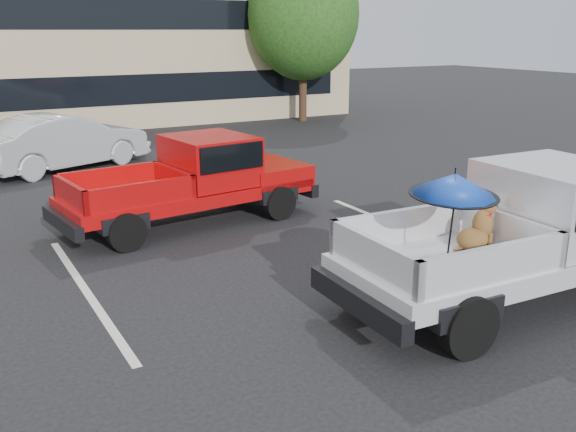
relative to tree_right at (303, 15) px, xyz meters
name	(u,v)px	position (x,y,z in m)	size (l,w,h in m)	color
ground	(335,299)	(-9.00, -16.00, -4.21)	(90.00, 90.00, 0.00)	black
stripe_left	(87,292)	(-12.00, -14.00, -4.21)	(0.12, 5.00, 0.01)	silver
stripe_right	(409,230)	(-6.00, -14.00, -4.21)	(0.12, 5.00, 0.01)	silver
motel_building	(97,41)	(-7.00, 4.99, -1.00)	(20.40, 8.40, 6.30)	#CAAD86
tree_right	(303,15)	(0.00, 0.00, 0.00)	(4.46, 4.46, 6.78)	#332114
tree_back	(164,13)	(-3.00, 8.00, 0.20)	(4.68, 4.68, 7.11)	#332114
silver_pickup	(542,224)	(-6.39, -17.26, -3.16)	(5.75, 2.25, 2.06)	black
red_pickup	(204,175)	(-9.10, -11.46, -3.29)	(5.27, 2.36, 1.68)	black
silver_sedan	(64,142)	(-10.51, -5.05, -3.45)	(1.59, 4.57, 1.51)	silver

